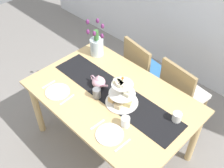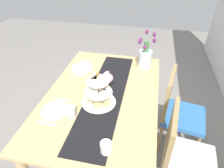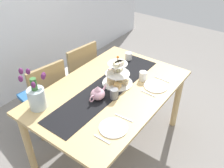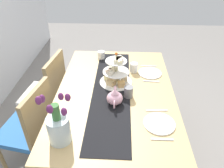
# 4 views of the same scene
# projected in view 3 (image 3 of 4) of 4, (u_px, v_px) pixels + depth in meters

# --- Properties ---
(ground_plane) EXTENTS (8.00, 8.00, 0.00)m
(ground_plane) POSITION_uv_depth(u_px,v_px,m) (110.00, 144.00, 2.78)
(ground_plane) COLOR gray
(dining_table) EXTENTS (1.57, 1.02, 0.76)m
(dining_table) POSITION_uv_depth(u_px,v_px,m) (110.00, 98.00, 2.41)
(dining_table) COLOR tan
(dining_table) RESTS_ON ground_plane
(chair_left) EXTENTS (0.49, 0.49, 0.91)m
(chair_left) POSITION_uv_depth(u_px,v_px,m) (45.00, 94.00, 2.71)
(chair_left) COLOR #9C8254
(chair_left) RESTS_ON ground_plane
(chair_right) EXTENTS (0.47, 0.47, 0.91)m
(chair_right) POSITION_uv_depth(u_px,v_px,m) (78.00, 73.00, 3.06)
(chair_right) COLOR #9C8254
(chair_right) RESTS_ON ground_plane
(table_runner) EXTENTS (1.42, 0.32, 0.00)m
(table_runner) POSITION_uv_depth(u_px,v_px,m) (107.00, 88.00, 2.36)
(table_runner) COLOR black
(table_runner) RESTS_ON dining_table
(tiered_cake_stand) EXTENTS (0.30, 0.30, 0.30)m
(tiered_cake_stand) POSITION_uv_depth(u_px,v_px,m) (117.00, 75.00, 2.38)
(tiered_cake_stand) COLOR beige
(tiered_cake_stand) RESTS_ON table_runner
(teapot) EXTENTS (0.24, 0.13, 0.14)m
(teapot) POSITION_uv_depth(u_px,v_px,m) (98.00, 94.00, 2.20)
(teapot) COLOR #E5A8BC
(teapot) RESTS_ON table_runner
(tulip_vase) EXTENTS (0.25, 0.18, 0.40)m
(tulip_vase) POSITION_uv_depth(u_px,v_px,m) (36.00, 96.00, 2.06)
(tulip_vase) COLOR silver
(tulip_vase) RESTS_ON dining_table
(cream_jug) EXTENTS (0.08, 0.08, 0.08)m
(cream_jug) POSITION_uv_depth(u_px,v_px,m) (128.00, 56.00, 2.80)
(cream_jug) COLOR white
(cream_jug) RESTS_ON dining_table
(dinner_plate_left) EXTENTS (0.23, 0.23, 0.01)m
(dinner_plate_left) POSITION_uv_depth(u_px,v_px,m) (113.00, 128.00, 1.92)
(dinner_plate_left) COLOR white
(dinner_plate_left) RESTS_ON dining_table
(fork_left) EXTENTS (0.02, 0.15, 0.01)m
(fork_left) POSITION_uv_depth(u_px,v_px,m) (102.00, 139.00, 1.83)
(fork_left) COLOR silver
(fork_left) RESTS_ON dining_table
(knife_left) EXTENTS (0.02, 0.17, 0.01)m
(knife_left) POSITION_uv_depth(u_px,v_px,m) (124.00, 118.00, 2.02)
(knife_left) COLOR silver
(knife_left) RESTS_ON dining_table
(dinner_plate_right) EXTENTS (0.23, 0.23, 0.01)m
(dinner_plate_right) POSITION_uv_depth(u_px,v_px,m) (156.00, 86.00, 2.39)
(dinner_plate_right) COLOR white
(dinner_plate_right) RESTS_ON dining_table
(fork_right) EXTENTS (0.02, 0.15, 0.01)m
(fork_right) POSITION_uv_depth(u_px,v_px,m) (148.00, 93.00, 2.29)
(fork_right) COLOR silver
(fork_right) RESTS_ON dining_table
(knife_right) EXTENTS (0.02, 0.17, 0.01)m
(knife_right) POSITION_uv_depth(u_px,v_px,m) (162.00, 79.00, 2.48)
(knife_right) COLOR silver
(knife_right) RESTS_ON dining_table
(mug_grey) EXTENTS (0.08, 0.08, 0.09)m
(mug_grey) POSITION_uv_depth(u_px,v_px,m) (114.00, 94.00, 2.21)
(mug_grey) COLOR slate
(mug_grey) RESTS_ON table_runner
(mug_white_text) EXTENTS (0.08, 0.08, 0.09)m
(mug_white_text) POSITION_uv_depth(u_px,v_px,m) (143.00, 76.00, 2.46)
(mug_white_text) COLOR white
(mug_white_text) RESTS_ON dining_table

